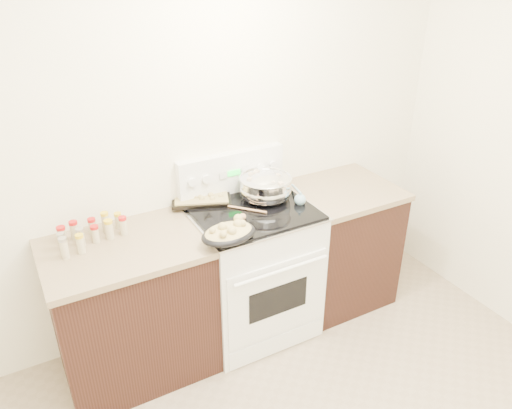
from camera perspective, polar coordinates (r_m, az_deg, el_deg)
room_shell at (r=1.61m, az=12.62°, el=-0.44°), size 4.10×3.60×2.75m
counter_left at (r=3.21m, az=-13.92°, el=-11.46°), size 0.93×0.67×0.92m
counter_right at (r=3.78m, az=9.34°, el=-4.40°), size 0.73×0.67×0.92m
kitchen_range at (r=3.42m, az=-0.44°, el=-7.22°), size 0.78×0.73×1.22m
mixing_bowl at (r=3.27m, az=1.10°, el=1.94°), size 0.41×0.41×0.21m
roasting_pan at (r=2.83m, az=-3.14°, el=-3.23°), size 0.35×0.26×0.11m
baking_sheet at (r=3.31m, az=-6.27°, el=0.85°), size 0.45×0.39×0.06m
wooden_spoon at (r=3.10m, az=-1.35°, el=-1.08°), size 0.19×0.20×0.04m
blue_ladle at (r=3.25m, az=5.01°, el=0.72°), size 0.12×0.26×0.10m
spice_jars at (r=3.01m, az=-18.51°, el=-3.05°), size 0.40×0.23×0.13m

